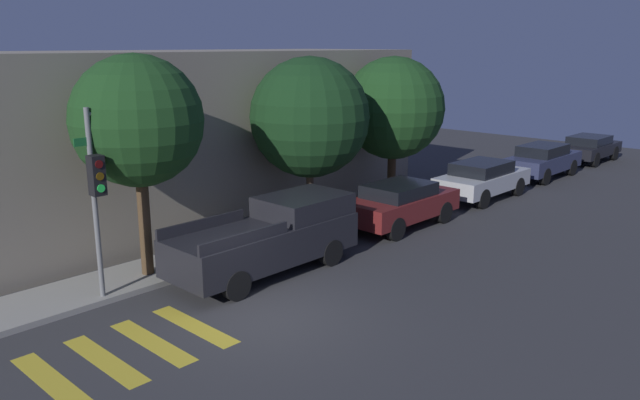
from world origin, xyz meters
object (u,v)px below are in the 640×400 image
traffic_light_pole (110,167)px  sedan_far_end (543,160)px  sedan_near_corner (400,203)px  sedan_tail_of_row (589,147)px  tree_far_end (393,108)px  tree_near_corner (137,122)px  tree_midblock (310,118)px  sedan_middle (482,179)px  pickup_truck (271,236)px

traffic_light_pole → sedan_far_end: bearing=-3.6°
sedan_near_corner → sedan_tail_of_row: size_ratio=1.03×
sedan_tail_of_row → tree_far_end: tree_far_end is taller
tree_far_end → tree_near_corner: bearing=180.0°
traffic_light_pole → tree_near_corner: tree_near_corner is taller
tree_near_corner → tree_midblock: (5.97, -0.00, -0.40)m
traffic_light_pole → sedan_near_corner: size_ratio=1.05×
sedan_far_end → sedan_tail_of_row: bearing=0.0°
tree_near_corner → sedan_far_end: bearing=-5.7°
sedan_middle → tree_midblock: bearing=166.1°
traffic_light_pole → sedan_tail_of_row: (25.58, -1.27, -2.43)m
sedan_far_end → sedan_tail_of_row: (5.46, 0.00, -0.07)m
tree_near_corner → tree_far_end: bearing=0.0°
pickup_truck → traffic_light_pole: bearing=161.1°
sedan_far_end → sedan_tail_of_row: 5.46m
sedan_far_end → tree_near_corner: tree_near_corner is taller
traffic_light_pole → sedan_middle: size_ratio=1.02×
sedan_near_corner → sedan_middle: 5.33m
tree_midblock → tree_far_end: 4.31m
sedan_near_corner → traffic_light_pole: bearing=172.3°
tree_far_end → sedan_tail_of_row: bearing=-7.6°
tree_near_corner → sedan_near_corner: bearing=-12.9°
sedan_middle → sedan_far_end: size_ratio=0.98×
pickup_truck → sedan_far_end: (16.42, -0.00, -0.15)m
pickup_truck → sedan_near_corner: bearing=-0.0°
sedan_near_corner → tree_far_end: (2.00, 1.89, 2.82)m
sedan_middle → sedan_tail_of_row: (10.86, 0.00, -0.06)m
sedan_middle → tree_near_corner: (-13.60, 1.89, 3.25)m
sedan_middle → sedan_far_end: sedan_far_end is taller
sedan_far_end → tree_midblock: (-13.03, 1.89, 2.83)m
sedan_tail_of_row → tree_far_end: size_ratio=0.77×
pickup_truck → tree_near_corner: size_ratio=0.93×
sedan_near_corner → tree_near_corner: 9.08m
pickup_truck → sedan_middle: bearing=0.0°
pickup_truck → sedan_near_corner: 5.70m
sedan_far_end → sedan_tail_of_row: size_ratio=1.08×
traffic_light_pole → tree_near_corner: bearing=29.1°
sedan_far_end → pickup_truck: bearing=180.0°
sedan_near_corner → tree_far_end: tree_far_end is taller
sedan_near_corner → sedan_middle: (5.33, 0.00, -0.01)m
tree_near_corner → tree_far_end: tree_near_corner is taller
sedan_middle → sedan_tail_of_row: size_ratio=1.06×
sedan_far_end → sedan_middle: bearing=180.0°
sedan_tail_of_row → tree_near_corner: bearing=175.6°
pickup_truck → tree_midblock: (3.39, 1.89, 2.68)m
pickup_truck → tree_near_corner: tree_near_corner is taller
sedan_near_corner → sedan_tail_of_row: sedan_near_corner is taller
pickup_truck → sedan_far_end: 16.42m
sedan_far_end → tree_midblock: size_ratio=0.82×
sedan_far_end → sedan_tail_of_row: sedan_far_end is taller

